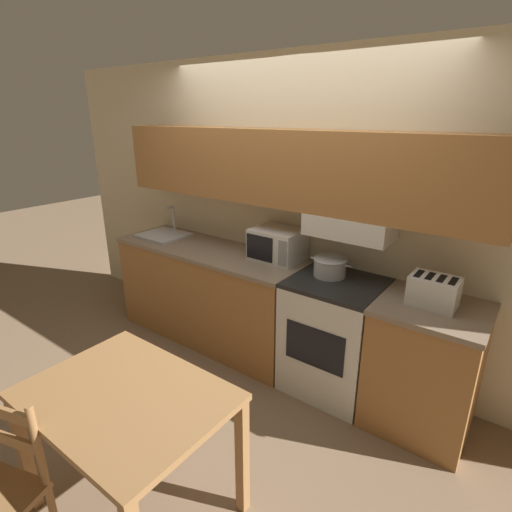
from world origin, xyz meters
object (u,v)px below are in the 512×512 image
(toaster, at_px, (434,291))
(sink_basin, at_px, (163,234))
(microwave, at_px, (277,244))
(dining_table, at_px, (127,412))
(cooking_pot, at_px, (330,266))
(stove_range, at_px, (333,335))

(toaster, bearing_deg, sink_basin, -179.69)
(microwave, height_order, dining_table, microwave)
(cooking_pot, relative_size, toaster, 1.09)
(microwave, distance_m, sink_basin, 1.30)
(stove_range, relative_size, toaster, 2.99)
(dining_table, bearing_deg, cooking_pot, 80.61)
(sink_basin, xyz_separation_m, dining_table, (1.54, -1.60, -0.28))
(stove_range, bearing_deg, sink_basin, 179.96)
(stove_range, bearing_deg, cooking_pot, 146.72)
(microwave, bearing_deg, dining_table, -81.93)
(cooking_pot, height_order, dining_table, cooking_pot)
(cooking_pot, bearing_deg, stove_range, -33.28)
(cooking_pot, bearing_deg, toaster, -3.73)
(stove_range, relative_size, sink_basin, 2.06)
(cooking_pot, bearing_deg, dining_table, -99.39)
(stove_range, distance_m, sink_basin, 1.97)
(stove_range, distance_m, microwave, 0.86)
(cooking_pot, height_order, microwave, microwave)
(cooking_pot, height_order, toaster, toaster)
(stove_range, height_order, dining_table, stove_range)
(toaster, bearing_deg, cooking_pot, 176.27)
(microwave, bearing_deg, sink_basin, -174.49)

